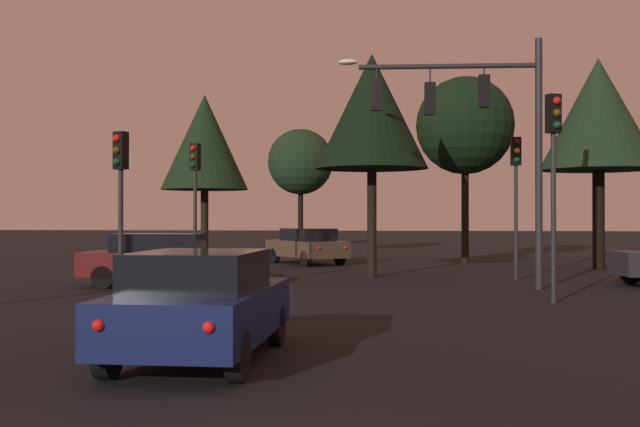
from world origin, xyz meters
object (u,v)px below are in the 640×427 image
traffic_light_corner_right (120,180)px  traffic_light_far_side (516,179)px  traffic_signal_mast_arm (476,119)px  traffic_light_corner_left (554,156)px  tree_lot_edge (465,126)px  tree_right_cluster (598,115)px  tree_behind_sign (205,142)px  car_far_lane (307,245)px  tree_center_horizon (372,112)px  traffic_light_median (195,182)px  car_crossing_left (162,259)px  car_nearside_lane (201,303)px  tree_left_far (301,162)px

traffic_light_corner_right → traffic_light_far_side: bearing=35.5°
traffic_signal_mast_arm → traffic_light_corner_right: bearing=-155.4°
traffic_light_corner_left → tree_lot_edge: tree_lot_edge is taller
traffic_light_far_side → tree_right_cluster: tree_right_cluster is taller
tree_behind_sign → car_far_lane: bearing=-56.7°
tree_center_horizon → tree_right_cluster: tree_right_cluster is taller
traffic_light_median → traffic_light_far_side: 10.48m
car_far_lane → traffic_light_corner_left: bearing=-61.2°
traffic_light_corner_right → car_crossing_left: 4.26m
traffic_light_corner_left → tree_behind_sign: size_ratio=0.52×
tree_behind_sign → traffic_light_median: bearing=-75.6°
car_crossing_left → tree_center_horizon: bearing=34.7°
tree_lot_edge → traffic_light_far_side: bearing=-83.0°
tree_center_horizon → traffic_signal_mast_arm: bearing=-50.9°
tree_center_horizon → tree_lot_edge: size_ratio=0.93×
traffic_light_corner_right → tree_right_cluster: size_ratio=0.50×
car_crossing_left → traffic_light_corner_right: bearing=-87.0°
traffic_signal_mast_arm → traffic_light_far_side: (1.54, 3.33, -1.52)m
traffic_light_corner_right → car_nearside_lane: traffic_light_corner_right is taller
traffic_light_corner_left → tree_behind_sign: tree_behind_sign is taller
car_nearside_lane → car_far_lane: size_ratio=0.94×
traffic_light_corner_right → tree_center_horizon: bearing=54.0°
traffic_light_corner_right → tree_left_far: bearing=87.2°
traffic_light_median → tree_left_far: tree_left_far is taller
traffic_signal_mast_arm → tree_left_far: traffic_signal_mast_arm is taller
traffic_signal_mast_arm → traffic_light_far_side: size_ratio=1.52×
tree_behind_sign → tree_center_horizon: bearing=-59.8°
traffic_signal_mast_arm → car_far_lane: (-6.16, 10.59, -3.93)m
car_nearside_lane → car_crossing_left: 11.71m
car_crossing_left → tree_left_far: size_ratio=0.71×
traffic_light_corner_right → tree_center_horizon: 9.92m
traffic_light_far_side → tree_lot_edge: bearing=97.0°
car_nearside_lane → car_far_lane: bearing=93.9°
traffic_light_median → tree_center_horizon: (5.88, 0.49, 2.33)m
tree_center_horizon → tree_lot_edge: 8.58m
car_far_lane → traffic_light_far_side: bearing=-43.3°
traffic_light_corner_left → tree_lot_edge: (-0.97, 14.88, 2.49)m
car_nearside_lane → traffic_light_median: bearing=106.4°
traffic_light_corner_right → car_far_lane: size_ratio=0.92×
car_crossing_left → tree_lot_edge: (9.41, 11.81, 5.09)m
traffic_signal_mast_arm → tree_center_horizon: size_ratio=0.93×
car_crossing_left → traffic_light_far_side: bearing=19.0°
traffic_light_corner_right → traffic_light_median: bearing=92.0°
tree_left_far → car_far_lane: bearing=-79.9°
traffic_light_corner_right → tree_lot_edge: tree_lot_edge is taller
car_nearside_lane → tree_behind_sign: size_ratio=0.45×
tree_center_horizon → traffic_light_corner_right: bearing=-126.0°
car_crossing_left → tree_behind_sign: 23.75m
traffic_light_far_side → car_nearside_lane: size_ratio=1.10×
traffic_light_median → tree_left_far: bearing=85.0°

